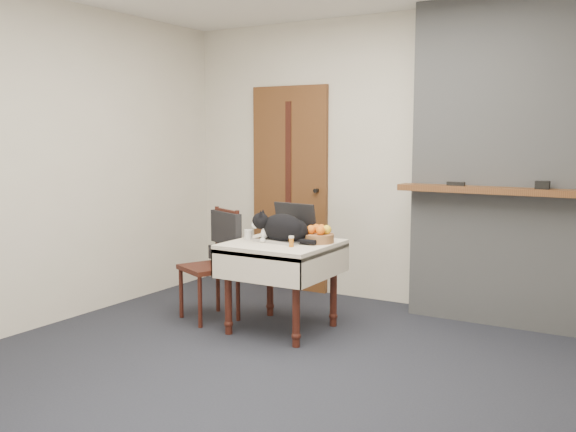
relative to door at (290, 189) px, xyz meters
name	(u,v)px	position (x,y,z in m)	size (l,w,h in m)	color
ground	(295,372)	(1.20, -1.97, -1.00)	(4.50, 4.50, 0.00)	black
room_shell	(330,99)	(1.20, -1.51, 0.76)	(4.52, 4.01, 2.61)	beige
door	(290,189)	(0.00, 0.00, 0.00)	(0.82, 0.10, 2.00)	brown
chimney	(509,164)	(2.10, -0.13, 0.30)	(1.62, 0.48, 2.60)	gray
side_table	(282,257)	(0.65, -1.23, -0.41)	(0.78, 0.78, 0.70)	#3D1910
laptop	(288,231)	(0.65, -1.13, -0.23)	(0.43, 0.38, 0.29)	#B7B7BC
cat	(284,229)	(0.68, -1.24, -0.19)	(0.54, 0.32, 0.26)	black
cream_jar	(248,235)	(0.36, -1.26, -0.26)	(0.07, 0.07, 0.08)	silver
pill_bottle	(291,241)	(0.82, -1.38, -0.26)	(0.04, 0.04, 0.08)	#B56216
fruit_basket	(319,235)	(0.91, -1.10, -0.24)	(0.24, 0.24, 0.14)	olive
desk_clutter	(307,243)	(0.86, -1.19, -0.30)	(0.15, 0.02, 0.01)	black
chair	(219,249)	(0.02, -1.20, -0.41)	(0.54, 0.54, 0.92)	#3D1910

